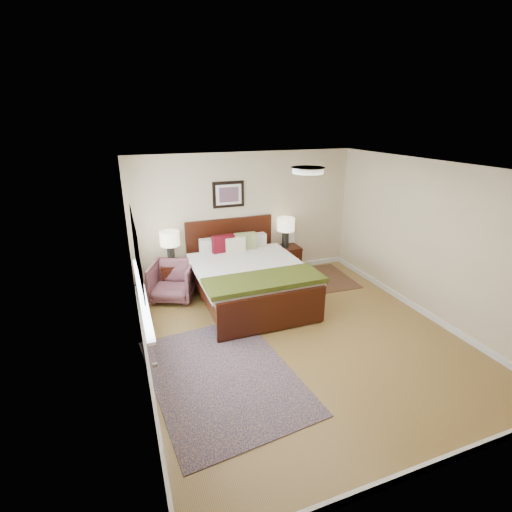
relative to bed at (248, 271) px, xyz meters
name	(u,v)px	position (x,y,z in m)	size (l,w,h in m)	color
floor	(300,335)	(0.35, -1.37, -0.57)	(5.00, 5.00, 0.00)	olive
back_wall	(246,216)	(0.35, 1.13, 0.68)	(4.50, 0.04, 2.50)	beige
front_wall	(447,362)	(0.35, -3.87, 0.68)	(4.50, 0.04, 2.50)	beige
left_wall	(136,282)	(-1.90, -1.37, 0.68)	(0.04, 5.00, 2.50)	beige
right_wall	(429,241)	(2.60, -1.37, 0.68)	(0.04, 5.00, 2.50)	beige
ceiling	(308,167)	(0.35, -1.37, 1.93)	(4.50, 5.00, 0.02)	white
window	(136,253)	(-1.85, -0.67, 0.81)	(0.11, 2.72, 1.32)	silver
door	(155,386)	(-1.88, -3.12, 0.50)	(0.06, 1.00, 2.18)	silver
ceil_fixture	(308,170)	(0.35, -1.37, 1.90)	(0.44, 0.44, 0.08)	white
bed	(248,271)	(0.00, 0.00, 0.00)	(1.88, 2.29, 1.23)	#381508
wall_art	(229,194)	(0.00, 1.10, 1.15)	(0.62, 0.05, 0.50)	black
nightstand_left	(172,269)	(-1.19, 0.88, -0.14)	(0.46, 0.42, 0.55)	#381508
nightstand_right	(285,257)	(1.13, 0.88, -0.20)	(0.59, 0.44, 0.59)	#381508
lamp_left	(170,241)	(-1.19, 0.90, 0.42)	(0.36, 0.36, 0.61)	black
lamp_right	(286,227)	(1.13, 0.90, 0.45)	(0.36, 0.36, 0.61)	black
armchair	(173,281)	(-1.25, 0.53, -0.22)	(0.73, 0.76, 0.69)	brown
rug_persian	(223,375)	(-1.00, -1.86, -0.56)	(1.69, 2.39, 0.01)	#0C1840
rug_navy	(328,278)	(1.86, 0.35, -0.56)	(0.86, 1.29, 0.01)	black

